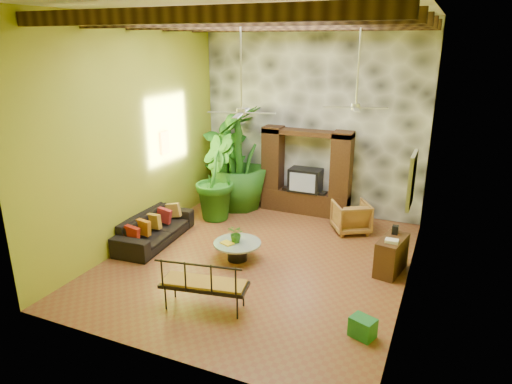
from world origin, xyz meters
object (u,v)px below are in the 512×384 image
at_px(side_console, 391,255).
at_px(entertainment_center, 306,178).
at_px(tall_plant_a, 226,164).
at_px(coffee_table, 237,248).
at_px(tall_plant_b, 215,177).
at_px(wicker_armchair, 351,217).
at_px(tall_plant_c, 239,158).
at_px(sofa, 155,228).
at_px(iron_bench, 202,282).
at_px(ceiling_fan_back, 356,96).
at_px(ceiling_fan_front, 241,101).
at_px(green_bin, 363,327).

bearing_deg(side_console, entertainment_center, 146.51).
xyz_separation_m(tall_plant_a, coffee_table, (1.89, -3.15, -0.90)).
bearing_deg(tall_plant_a, entertainment_center, 4.31).
relative_size(tall_plant_a, tall_plant_b, 1.03).
bearing_deg(wicker_armchair, tall_plant_a, -41.57).
bearing_deg(tall_plant_b, tall_plant_c, 76.17).
distance_m(sofa, wicker_armchair, 4.71).
relative_size(tall_plant_c, side_console, 3.10).
bearing_deg(tall_plant_a, tall_plant_b, -76.82).
distance_m(tall_plant_a, side_console, 5.58).
relative_size(tall_plant_c, coffee_table, 2.80).
bearing_deg(wicker_armchair, tall_plant_b, -23.71).
height_order(iron_bench, side_console, iron_bench).
bearing_deg(iron_bench, tall_plant_c, 98.37).
xyz_separation_m(entertainment_center, iron_bench, (-0.13, -5.31, -0.43)).
distance_m(entertainment_center, tall_plant_a, 2.33).
distance_m(ceiling_fan_back, sofa, 5.37).
xyz_separation_m(ceiling_fan_back, iron_bench, (-1.73, -3.38, -2.86)).
xyz_separation_m(wicker_armchair, iron_bench, (-1.58, -4.47, 0.16)).
xyz_separation_m(ceiling_fan_front, green_bin, (2.76, -1.42, -3.24)).
xyz_separation_m(sofa, coffee_table, (2.17, -0.07, -0.08)).
distance_m(ceiling_fan_front, green_bin, 4.49).
xyz_separation_m(ceiling_fan_front, ceiling_fan_back, (1.80, 1.60, 0.00)).
relative_size(entertainment_center, green_bin, 6.33).
bearing_deg(coffee_table, tall_plant_a, 120.96).
distance_m(entertainment_center, sofa, 4.21).
bearing_deg(green_bin, tall_plant_b, 141.73).
distance_m(sofa, green_bin, 5.44).
height_order(sofa, coffee_table, sofa).
xyz_separation_m(iron_bench, green_bin, (2.69, 0.35, -0.37)).
bearing_deg(tall_plant_b, ceiling_fan_front, -50.13).
height_order(wicker_armchair, coffee_table, wicker_armchair).
distance_m(entertainment_center, tall_plant_c, 1.91).
height_order(tall_plant_b, tall_plant_c, tall_plant_c).
xyz_separation_m(entertainment_center, tall_plant_b, (-2.05, -1.32, 0.15)).
bearing_deg(green_bin, wicker_armchair, 105.13).
bearing_deg(sofa, coffee_table, -96.39).
bearing_deg(ceiling_fan_back, green_bin, -72.36).
height_order(tall_plant_b, iron_bench, tall_plant_b).
height_order(entertainment_center, tall_plant_b, entertainment_center).
relative_size(wicker_armchair, side_console, 0.91).
bearing_deg(coffee_table, iron_bench, -81.48).
bearing_deg(coffee_table, ceiling_fan_back, 34.44).
distance_m(tall_plant_b, green_bin, 5.95).
bearing_deg(ceiling_fan_back, iron_bench, -117.12).
relative_size(ceiling_fan_front, ceiling_fan_back, 1.00).
bearing_deg(ceiling_fan_back, coffee_table, -145.56).
relative_size(tall_plant_c, green_bin, 7.51).
height_order(entertainment_center, green_bin, entertainment_center).
bearing_deg(tall_plant_a, ceiling_fan_front, -57.79).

